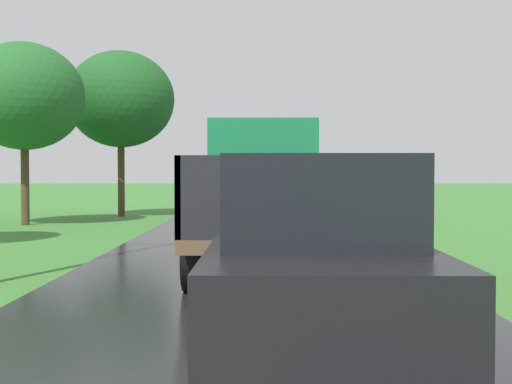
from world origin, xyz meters
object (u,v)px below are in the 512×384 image
Objects in this scene: banana_truck_near at (262,193)px; following_car at (313,265)px; banana_truck_far at (260,183)px; roadside_tree_near_left at (121,99)px; roadside_tree_far_left at (24,96)px.

following_car is at bearing -86.11° from banana_truck_near.
following_car is (0.45, -6.63, -0.39)m from banana_truck_near.
roadside_tree_near_left is (-5.72, 3.97, 3.35)m from banana_truck_far.
banana_truck_near is 16.25m from roadside_tree_near_left.
banana_truck_far is 0.92× the size of roadside_tree_far_left.
banana_truck_far is 1.42× the size of following_car.
roadside_tree_near_left is 22.63m from following_car.
banana_truck_near is 6.65m from following_car.
banana_truck_near and banana_truck_far have the same top height.
roadside_tree_far_left is (-2.43, -4.26, -0.36)m from roadside_tree_near_left.
roadside_tree_near_left reaches higher than banana_truck_near.
roadside_tree_near_left is (-5.81, 14.80, 3.35)m from banana_truck_near.
banana_truck_far is at bearing 2.08° from roadside_tree_far_left.
following_car is (8.69, -17.16, -3.39)m from roadside_tree_far_left.
roadside_tree_far_left is (-8.24, 10.54, 3.00)m from banana_truck_near.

